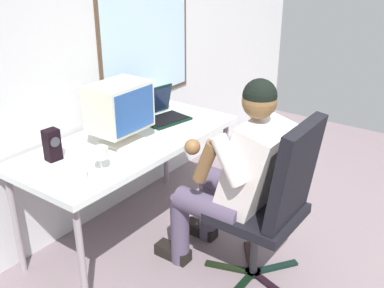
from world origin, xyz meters
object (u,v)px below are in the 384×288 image
Objects in this scene: desk_speaker at (52,145)px; crt_monitor at (119,108)px; person_seated at (236,174)px; wine_glass at (100,154)px; coffee_mug at (79,173)px; office_chair at (276,197)px; laptop at (160,111)px; desk at (130,146)px.

crt_monitor is at bearing -18.16° from desk_speaker.
person_seated is 9.13× the size of wine_glass.
coffee_mug is (-0.68, 0.58, 0.12)m from person_seated.
crt_monitor reaches higher than office_chair.
person_seated is 0.90m from coffee_mug.
laptop is 0.86m from wine_glass.
crt_monitor is 0.51m from laptop.
laptop is 2.65× the size of wine_glass.
office_chair is 0.85× the size of person_seated.
office_chair reaches higher than desk.
desk is 0.54m from desk_speaker.
laptop is 1.01m from coffee_mug.
crt_monitor reaches higher than laptop.
crt_monitor reaches higher than coffee_mug.
wine_glass reaches higher than coffee_mug.
desk_speaker is at bearing 163.89° from desk.
office_chair is at bearing -57.55° from wine_glass.
office_chair is at bearing -105.31° from laptop.
coffee_mug is at bearing -163.30° from desk.
desk_speaker is (-0.49, 0.14, 0.15)m from desk.
laptop reaches higher than desk.
desk_speaker reaches higher than wine_glass.
office_chair reaches higher than coffee_mug.
desk_speaker is at bearing 175.60° from laptop.
office_chair is at bearing -62.59° from desk_speaker.
wine_glass is (-0.82, -0.26, 0.04)m from laptop.
desk_speaker is (-0.60, 1.16, 0.24)m from office_chair.
person_seated is 1.09m from desk_speaker.
person_seated is 0.79m from wine_glass.
laptop reaches higher than wine_glass.
person_seated is 13.99× the size of coffee_mug.
desk_speaker is (-0.90, 0.07, 0.04)m from laptop.
person_seated is (-0.00, 0.26, 0.07)m from office_chair.
coffee_mug is (-0.58, -0.17, 0.10)m from desk.
coffee_mug reaches higher than desk.
person_seated is at bearing -56.23° from desk_speaker.
office_chair is at bearing -80.23° from crt_monitor.
coffee_mug is (-0.16, 0.01, -0.05)m from wine_glass.
crt_monitor is at bearing 27.95° from wine_glass.
desk_speaker is at bearing 117.41° from office_chair.
desk is at bearing 23.48° from wine_glass.
crt_monitor is at bearing 19.19° from coffee_mug.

